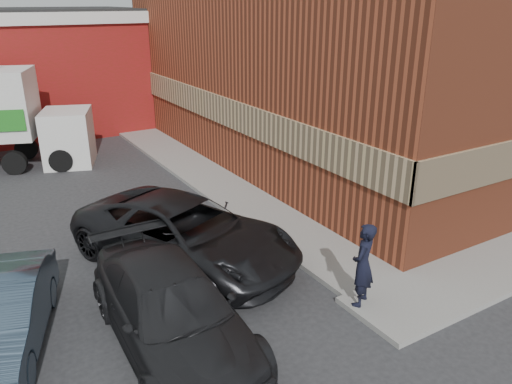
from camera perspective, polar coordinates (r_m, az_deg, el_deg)
ground at (r=11.23m, az=11.05°, el=-11.52°), size 90.00×90.00×0.00m
brick_building at (r=21.91m, az=13.05°, el=17.24°), size 14.25×18.25×9.36m
sidewalk_west at (r=18.37m, az=-6.36°, el=2.21°), size 1.80×18.00×0.12m
man at (r=10.34m, az=12.13°, el=-8.14°), size 0.78×0.70×1.78m
sedan at (r=10.31m, az=-27.26°, el=-12.56°), size 2.62×4.30×1.34m
suv_a at (r=11.98m, az=-8.08°, el=-4.73°), size 4.78×6.35×1.60m
suv_b at (r=9.40m, az=-9.59°, el=-13.15°), size 2.17×5.11×1.47m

